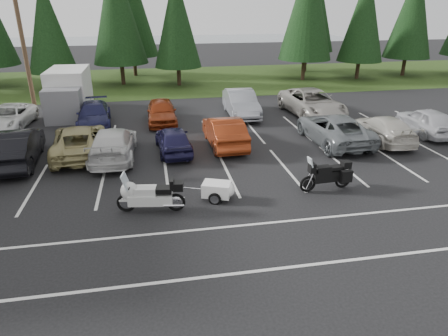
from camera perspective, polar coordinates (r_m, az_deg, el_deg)
ground at (r=16.71m, az=-0.47°, el=-2.19°), size 120.00×120.00×0.00m
grass_strip at (r=39.64m, az=-6.69°, el=12.33°), size 80.00×16.00×0.01m
lake_water at (r=70.59m, az=-5.29°, el=16.89°), size 70.00×50.00×0.02m
utility_pole at (r=28.02m, az=-26.78°, el=15.62°), size 1.60×0.26×9.00m
box_truck at (r=28.50m, az=-21.47°, el=9.85°), size 2.40×5.60×2.90m
stall_markings at (r=18.52m, az=-1.55°, el=0.38°), size 32.00×16.00×0.01m
conifer_3 at (r=37.21m, az=-23.96°, el=18.17°), size 3.87×3.87×9.02m
conifer_4 at (r=37.91m, az=-15.13°, el=21.22°), size 4.80×4.80×11.17m
conifer_5 at (r=36.65m, az=-6.81°, el=20.36°), size 4.14×4.14×9.63m
conifer_6 at (r=39.81m, az=11.92°, el=21.79°), size 4.93×4.93×11.48m
conifer_7 at (r=41.90m, az=19.41°, el=19.84°), size 4.27×4.27×9.94m
conifer_8 at (r=45.45m, az=25.39°, el=19.60°), size 4.53×4.53×10.56m
conifer_back_b at (r=42.45m, az=-13.32°, el=21.79°), size 4.97×4.97×11.58m
car_near_1 at (r=20.79m, az=-27.62°, el=2.70°), size 2.17×5.20×1.67m
car_near_2 at (r=20.83m, az=-19.99°, el=3.70°), size 2.93×5.51×1.47m
car_near_3 at (r=19.89m, az=-15.59°, el=3.39°), size 2.21×5.13×1.47m
car_near_4 at (r=20.09m, az=-7.24°, el=4.05°), size 1.84×4.03×1.34m
car_near_5 at (r=20.87m, az=0.06°, el=5.25°), size 1.75×4.73×1.55m
car_near_6 at (r=22.16m, az=15.40°, el=5.45°), size 2.67×5.59×1.54m
car_near_7 at (r=23.27m, az=21.78°, el=5.22°), size 2.12×4.80×1.37m
car_near_8 at (r=25.59m, az=26.99°, el=6.00°), size 2.12×4.54×1.51m
car_far_0 at (r=27.18m, az=-28.43°, el=6.42°), size 2.52×4.96×1.34m
car_far_1 at (r=25.63m, az=-18.09°, el=7.24°), size 2.28×4.86×1.37m
car_far_2 at (r=25.24m, az=-8.90°, el=7.98°), size 1.75×4.33×1.47m
car_far_3 at (r=26.66m, az=2.44°, el=9.23°), size 1.90×5.10×1.67m
car_far_4 at (r=27.35m, az=12.45°, el=9.08°), size 3.23×6.23×1.68m
touring_motorcycle at (r=14.46m, az=-10.48°, el=-3.45°), size 2.82×1.23×1.51m
cargo_trailer at (r=15.23m, az=-1.04°, el=-3.31°), size 1.74×1.36×0.71m
adventure_motorcycle at (r=16.36m, az=14.42°, el=-0.65°), size 2.52×1.04×1.50m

